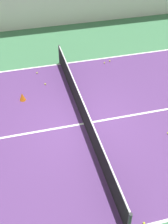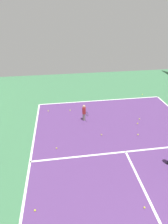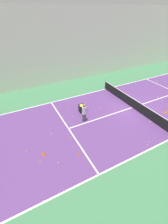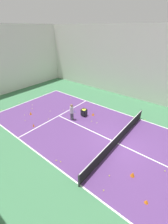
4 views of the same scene
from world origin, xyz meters
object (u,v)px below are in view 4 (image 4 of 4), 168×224
tennis_net (118,138)px  coach_at_net (72,111)px  training_cone_1 (93,114)px  training_cone_0 (33,125)px  ball_cart (84,111)px

tennis_net → coach_at_net: 5.25m
tennis_net → training_cone_1: bearing=60.3°
coach_at_net → training_cone_0: 3.81m
tennis_net → training_cone_0: size_ratio=33.25×
tennis_net → training_cone_0: (-2.80, 7.22, -0.36)m
ball_cart → training_cone_1: (0.68, -0.67, -0.40)m
tennis_net → coach_at_net: size_ratio=5.59×
tennis_net → ball_cart: size_ratio=12.34×
training_cone_0 → training_cone_1: bearing=-31.4°
training_cone_1 → ball_cart: bearing=135.4°
coach_at_net → ball_cart: size_ratio=2.21×
training_cone_0 → ball_cart: bearing=-28.9°
coach_at_net → training_cone_0: coach_at_net is taller
ball_cart → training_cone_0: 5.10m
training_cone_0 → training_cone_1: 6.01m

